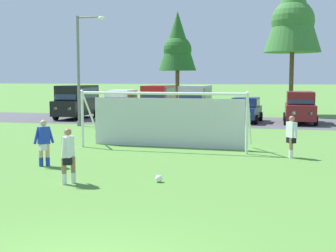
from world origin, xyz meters
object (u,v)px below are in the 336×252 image
object	(u,v)px
street_lamp	(81,69)
parked_car_slot_far_left	(77,101)
parked_car_slot_center_right	(246,110)
player_winger_right	(291,137)
parked_car_slot_right	(300,107)
soccer_goal	(166,119)
soccer_ball	(159,179)
parked_car_slot_center_left	(158,101)
parked_car_slot_left	(121,104)
player_midfield_center	(68,156)
player_winger_left	(44,143)
parked_car_slot_center	(195,101)

from	to	relation	value
street_lamp	parked_car_slot_far_left	bearing A→B (deg)	117.38
parked_car_slot_far_left	parked_car_slot_center_right	xyz separation A→B (m)	(12.67, 0.07, -0.47)
player_winger_right	parked_car_slot_right	world-z (taller)	parked_car_slot_right
parked_car_slot_far_left	parked_car_slot_right	world-z (taller)	parked_car_slot_far_left
soccer_goal	soccer_ball	bearing A→B (deg)	-78.21
soccer_goal	parked_car_slot_center_left	distance (m)	14.40
parked_car_slot_right	parked_car_slot_left	bearing A→B (deg)	176.58
soccer_goal	player_midfield_center	distance (m)	7.68
parked_car_slot_right	soccer_goal	bearing A→B (deg)	-116.10
player_midfield_center	player_winger_left	bearing A→B (deg)	130.98
soccer_goal	player_midfield_center	world-z (taller)	soccer_goal
parked_car_slot_center	parked_car_slot_far_left	bearing A→B (deg)	-171.26
parked_car_slot_center_right	player_midfield_center	bearing A→B (deg)	-100.42
parked_car_slot_far_left	parked_car_slot_right	distance (m)	16.33
parked_car_slot_right	player_winger_left	bearing A→B (deg)	-117.47
player_winger_left	parked_car_slot_far_left	world-z (taller)	parked_car_slot_far_left
parked_car_slot_center	soccer_ball	bearing A→B (deg)	-83.09
player_winger_right	parked_car_slot_right	bearing A→B (deg)	86.23
player_winger_right	parked_car_slot_center_right	bearing A→B (deg)	100.69
player_winger_left	parked_car_slot_center_left	distance (m)	19.15
parked_car_slot_center	parked_car_slot_right	world-z (taller)	parked_car_slot_center
parked_car_slot_right	street_lamp	xyz separation A→B (m)	(-13.74, -5.05, 2.51)
player_winger_left	parked_car_slot_left	world-z (taller)	parked_car_slot_left
parked_car_slot_center_left	parked_car_slot_center	distance (m)	2.78
soccer_goal	street_lamp	size ratio (longest dim) A/B	1.07
player_winger_left	parked_car_slot_center	bearing A→B (deg)	84.14
soccer_ball	parked_car_slot_right	distance (m)	20.29
parked_car_slot_center_right	parked_car_slot_far_left	bearing A→B (deg)	-179.70
soccer_goal	player_winger_left	xyz separation A→B (m)	(-3.13, -5.27, -0.47)
parked_car_slot_center_left	street_lamp	xyz separation A→B (m)	(-3.54, -6.03, 2.28)
player_midfield_center	player_winger_right	bearing A→B (deg)	43.44
soccer_goal	parked_car_slot_center_right	bearing A→B (deg)	78.36
parked_car_slot_center	parked_car_slot_center_right	size ratio (longest dim) A/B	1.12
soccer_goal	parked_car_slot_far_left	xyz separation A→B (m)	(-10.02, 12.84, 0.05)
parked_car_slot_far_left	parked_car_slot_center_right	distance (m)	12.68
parked_car_slot_left	player_winger_right	bearing A→B (deg)	-51.21
soccer_ball	player_winger_left	size ratio (longest dim) A/B	0.13
soccer_ball	player_winger_right	bearing A→B (deg)	53.41
player_midfield_center	parked_car_slot_center_right	bearing A→B (deg)	79.58
parked_car_slot_far_left	parked_car_slot_left	size ratio (longest dim) A/B	1.03
parked_car_slot_left	parked_car_slot_right	world-z (taller)	same
soccer_ball	parked_car_slot_far_left	distance (m)	22.74
player_midfield_center	player_winger_right	distance (m)	8.92
player_winger_left	parked_car_slot_center_left	size ratio (longest dim) A/B	0.34
player_midfield_center	parked_car_slot_far_left	bearing A→B (deg)	113.56
player_winger_right	parked_car_slot_center_left	world-z (taller)	parked_car_slot_center_left
soccer_goal	parked_car_slot_center_left	world-z (taller)	soccer_goal
parked_car_slot_right	parked_car_slot_far_left	bearing A→B (deg)	-179.83
soccer_ball	player_winger_left	xyz separation A→B (m)	(-4.54, 1.51, 0.71)
player_winger_right	parked_car_slot_center_left	size ratio (longest dim) A/B	0.34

